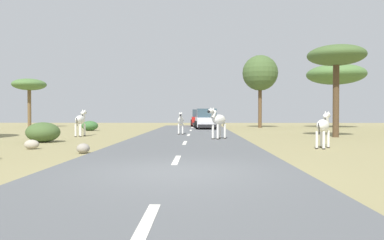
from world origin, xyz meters
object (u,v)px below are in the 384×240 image
(zebra_3, at_px, (81,120))
(bush_0, at_px, (43,132))
(tree_3, at_px, (336,57))
(car_0, at_px, (200,119))
(zebra_4, at_px, (218,120))
(car_1, at_px, (206,119))
(tree_4, at_px, (336,75))
(bush_1, at_px, (90,126))
(zebra_1, at_px, (323,126))
(zebra_0, at_px, (181,121))
(tree_1, at_px, (29,85))
(tree_5, at_px, (260,73))
(rock_2, at_px, (32,144))
(rock_0, at_px, (83,148))

(zebra_3, height_order, bush_0, zebra_3)
(tree_3, bearing_deg, car_0, 114.84)
(zebra_4, relative_size, tree_3, 0.31)
(zebra_4, bearing_deg, car_1, -55.47)
(tree_4, bearing_deg, car_1, -166.31)
(zebra_4, relative_size, bush_1, 1.26)
(tree_4, bearing_deg, zebra_3, -146.50)
(zebra_1, relative_size, car_1, 0.33)
(zebra_0, distance_m, car_1, 9.03)
(zebra_4, height_order, bush_0, zebra_4)
(tree_3, bearing_deg, zebra_0, 168.36)
(tree_1, xyz_separation_m, tree_5, (22.65, -0.49, 1.08))
(car_0, relative_size, bush_1, 3.38)
(tree_4, xyz_separation_m, bush_1, (-21.77, -6.05, -4.68))
(zebra_3, distance_m, tree_1, 17.32)
(car_1, distance_m, tree_4, 13.45)
(zebra_4, relative_size, tree_4, 0.27)
(zebra_1, bearing_deg, tree_3, 99.62)
(tree_3, xyz_separation_m, tree_5, (-2.00, 13.92, 0.64))
(tree_1, relative_size, rock_2, 8.59)
(car_1, bearing_deg, car_0, -88.05)
(bush_0, bearing_deg, tree_3, 14.48)
(zebra_1, height_order, zebra_3, zebra_3)
(zebra_4, height_order, tree_1, tree_1)
(bush_1, bearing_deg, tree_1, 140.15)
(zebra_4, relative_size, car_0, 0.37)
(zebra_0, relative_size, tree_4, 0.25)
(bush_0, bearing_deg, bush_1, 96.41)
(tree_5, bearing_deg, tree_1, 178.77)
(zebra_0, xyz_separation_m, bush_1, (-7.56, 5.82, -0.51))
(zebra_4, xyz_separation_m, tree_4, (12.08, 16.06, 4.05))
(tree_4, distance_m, bush_0, 27.43)
(tree_3, bearing_deg, tree_1, 149.70)
(rock_2, bearing_deg, tree_5, 59.89)
(car_1, relative_size, bush_1, 3.42)
(tree_1, bearing_deg, zebra_3, -55.20)
(tree_3, distance_m, tree_4, 14.68)
(car_1, relative_size, tree_3, 0.84)
(zebra_0, distance_m, zebra_4, 4.70)
(zebra_1, relative_size, bush_1, 1.14)
(tree_5, bearing_deg, tree_3, -81.82)
(tree_3, height_order, bush_0, tree_3)
(zebra_0, height_order, bush_0, zebra_0)
(tree_3, bearing_deg, tree_4, 69.36)
(zebra_4, bearing_deg, rock_2, 66.90)
(tree_4, bearing_deg, zebra_0, -140.14)
(zebra_3, height_order, rock_2, zebra_3)
(zebra_3, xyz_separation_m, rock_2, (0.65, -7.69, -0.79))
(zebra_4, height_order, car_1, car_1)
(bush_1, bearing_deg, rock_0, -73.81)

